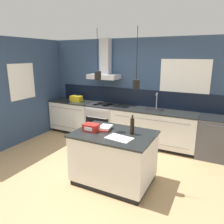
# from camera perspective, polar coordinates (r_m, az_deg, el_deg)

# --- Properties ---
(ground_plane) EXTENTS (16.00, 16.00, 0.00)m
(ground_plane) POSITION_cam_1_polar(r_m,az_deg,el_deg) (4.43, -4.66, -15.01)
(ground_plane) COLOR tan
(ground_plane) RESTS_ON ground
(wall_back) EXTENTS (5.60, 2.22, 2.60)m
(wall_back) POSITION_cam_1_polar(r_m,az_deg,el_deg) (5.72, 5.29, 6.24)
(wall_back) COLOR navy
(wall_back) RESTS_ON ground_plane
(wall_left) EXTENTS (0.08, 3.80, 2.60)m
(wall_left) POSITION_cam_1_polar(r_m,az_deg,el_deg) (6.04, -21.42, 5.26)
(wall_left) COLOR navy
(wall_left) RESTS_ON ground_plane
(counter_run_left) EXTENTS (1.24, 0.64, 0.91)m
(counter_run_left) POSITION_cam_1_polar(r_m,az_deg,el_deg) (6.48, -10.14, -1.02)
(counter_run_left) COLOR black
(counter_run_left) RESTS_ON ground_plane
(counter_run_sink) EXTENTS (2.05, 0.64, 1.31)m
(counter_run_sink) POSITION_cam_1_polar(r_m,az_deg,el_deg) (5.43, 10.73, -4.15)
(counter_run_sink) COLOR black
(counter_run_sink) RESTS_ON ground_plane
(oven_range) EXTENTS (0.78, 0.66, 0.91)m
(oven_range) POSITION_cam_1_polar(r_m,az_deg,el_deg) (5.94, -2.41, -2.30)
(oven_range) COLOR #B5B5BA
(oven_range) RESTS_ON ground_plane
(dishwasher) EXTENTS (0.62, 0.65, 0.91)m
(dishwasher) POSITION_cam_1_polar(r_m,az_deg,el_deg) (5.24, 24.85, -6.05)
(dishwasher) COLOR #4C4C51
(dishwasher) RESTS_ON ground_plane
(kitchen_island) EXTENTS (1.35, 0.97, 0.91)m
(kitchen_island) POSITION_cam_1_polar(r_m,az_deg,el_deg) (3.89, 0.48, -11.77)
(kitchen_island) COLOR black
(kitchen_island) RESTS_ON ground_plane
(bottle_on_island) EXTENTS (0.07, 0.07, 0.33)m
(bottle_on_island) POSITION_cam_1_polar(r_m,az_deg,el_deg) (3.63, 5.30, -3.68)
(bottle_on_island) COLOR black
(bottle_on_island) RESTS_ON kitchen_island
(book_stack) EXTENTS (0.26, 0.36, 0.06)m
(book_stack) POSITION_cam_1_polar(r_m,az_deg,el_deg) (3.87, -1.79, -4.17)
(book_stack) COLOR #B2332D
(book_stack) RESTS_ON kitchen_island
(red_supply_box) EXTENTS (0.26, 0.19, 0.12)m
(red_supply_box) POSITION_cam_1_polar(r_m,az_deg,el_deg) (3.81, -5.47, -4.04)
(red_supply_box) COLOR red
(red_supply_box) RESTS_ON kitchen_island
(paper_pile) EXTENTS (0.45, 0.32, 0.01)m
(paper_pile) POSITION_cam_1_polar(r_m,az_deg,el_deg) (3.49, 1.90, -6.81)
(paper_pile) COLOR silver
(paper_pile) RESTS_ON kitchen_island
(yellow_toolbox) EXTENTS (0.34, 0.18, 0.19)m
(yellow_toolbox) POSITION_cam_1_polar(r_m,az_deg,el_deg) (6.27, -9.32, 3.47)
(yellow_toolbox) COLOR gold
(yellow_toolbox) RESTS_ON counter_run_left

